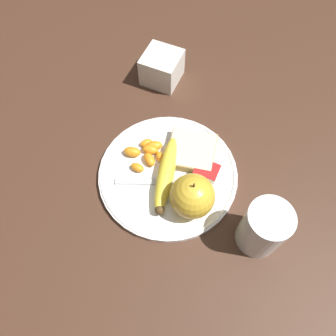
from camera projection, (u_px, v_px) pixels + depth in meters
ground_plane at (168, 176)px, 0.66m from camera, size 3.00×3.00×0.00m
plate at (168, 174)px, 0.65m from camera, size 0.28×0.28×0.01m
juice_glass at (263, 229)px, 0.55m from camera, size 0.08×0.08×0.11m
apple at (192, 196)px, 0.58m from camera, size 0.08×0.08×0.09m
banana at (167, 174)px, 0.63m from camera, size 0.07×0.17×0.03m
bread_slice at (191, 151)px, 0.66m from camera, size 0.11×0.11×0.02m
fork at (165, 182)px, 0.64m from camera, size 0.16×0.08×0.00m
jam_packet at (207, 171)px, 0.64m from camera, size 0.05×0.04×0.02m
orange_segment_0 at (132, 152)px, 0.66m from camera, size 0.04×0.03×0.02m
orange_segment_1 at (149, 159)px, 0.65m from camera, size 0.04×0.03×0.02m
orange_segment_2 at (160, 157)px, 0.66m from camera, size 0.03×0.03×0.01m
orange_segment_3 at (150, 149)px, 0.66m from camera, size 0.04×0.03×0.02m
orange_segment_4 at (146, 143)px, 0.67m from camera, size 0.03×0.03×0.01m
orange_segment_5 at (137, 167)px, 0.65m from camera, size 0.03×0.02×0.02m
orange_segment_6 at (154, 145)px, 0.67m from camera, size 0.04×0.03×0.02m
condiment_caddy at (162, 68)px, 0.75m from camera, size 0.08×0.08×0.07m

